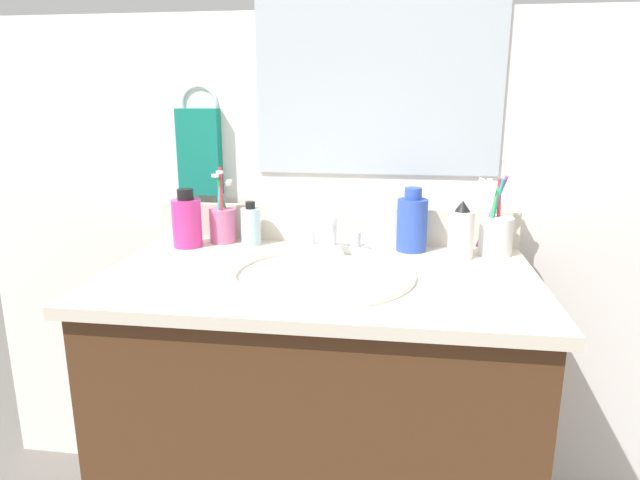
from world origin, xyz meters
TOP-DOWN VIEW (x-y plane):
  - vanity_cabinet at (0.00, 0.00)m, footprint 0.87×0.50m
  - countertop at (0.00, 0.00)m, footprint 0.91×0.54m
  - backsplash at (0.00, 0.26)m, footprint 0.91×0.02m
  - back_wall at (0.00, 0.32)m, footprint 2.01×0.04m
  - mirror_panel at (0.10, 0.30)m, footprint 0.60×0.01m
  - towel_ring at (-0.35, 0.30)m, footprint 0.10×0.01m
  - hand_towel at (-0.35, 0.28)m, footprint 0.11×0.04m
  - sink_basin at (0.01, -0.03)m, footprint 0.39×0.39m
  - faucet at (0.01, 0.17)m, footprint 0.16×0.10m
  - bottle_lotion_white at (0.30, 0.15)m, footprint 0.06×0.06m
  - bottle_soap_pink at (-0.35, 0.16)m, footprint 0.07×0.07m
  - bottle_gel_clear at (-0.20, 0.20)m, footprint 0.05×0.05m
  - bottle_shampoo_blue at (0.19, 0.20)m, footprint 0.07×0.07m
  - cup_white_ceramic at (0.39, 0.19)m, footprint 0.08×0.08m
  - cup_pink at (-0.28, 0.21)m, footprint 0.07×0.08m

SIDE VIEW (x-z plane):
  - vanity_cabinet at x=0.00m, z-range 0.00..0.71m
  - back_wall at x=0.00m, z-range 0.00..1.30m
  - sink_basin at x=0.01m, z-range 0.65..0.76m
  - countertop at x=0.00m, z-range 0.71..0.74m
  - faucet at x=0.01m, z-range 0.72..0.81m
  - backsplash at x=0.00m, z-range 0.74..0.83m
  - bottle_gel_clear at x=-0.20m, z-range 0.73..0.84m
  - cup_pink at x=-0.28m, z-range 0.69..0.88m
  - cup_white_ceramic at x=0.39m, z-range 0.69..0.88m
  - bottle_lotion_white at x=0.30m, z-range 0.73..0.86m
  - bottle_soap_pink at x=-0.35m, z-range 0.73..0.87m
  - bottle_shampoo_blue at x=0.19m, z-range 0.73..0.88m
  - hand_towel at x=-0.35m, z-range 0.85..1.07m
  - towel_ring at x=-0.35m, z-range 1.03..1.13m
  - mirror_panel at x=0.10m, z-range 0.91..1.47m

